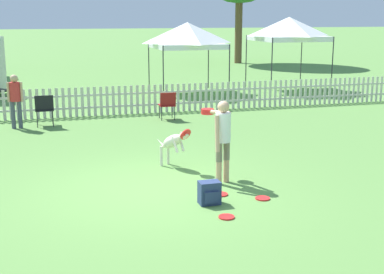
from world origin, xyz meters
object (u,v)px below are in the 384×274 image
object	(u,v)px
folding_chair_center	(167,103)
leaping_dog	(173,142)
frisbee_near_dog	(226,217)
spectator_standing	(15,97)
frisbee_near_handler	(263,198)
canopy_tent_main	(289,29)
folding_chair_blue_left	(44,107)
frisbee_midfield	(221,194)
canopy_tent_secondary	(187,35)
backpack_on_grass	(209,193)
handler_person	(221,131)

from	to	relation	value
folding_chair_center	leaping_dog	bearing A→B (deg)	80.31
leaping_dog	frisbee_near_dog	size ratio (longest dim) A/B	3.82
leaping_dog	spectator_standing	world-z (taller)	spectator_standing
frisbee_near_handler	leaping_dog	bearing A→B (deg)	113.20
frisbee_near_handler	spectator_standing	size ratio (longest dim) A/B	0.17
canopy_tent_main	folding_chair_blue_left	bearing A→B (deg)	-153.34
frisbee_near_handler	canopy_tent_main	bearing A→B (deg)	62.24
folding_chair_blue_left	spectator_standing	xyz separation A→B (m)	(-0.75, -0.06, 0.35)
leaping_dog	folding_chair_blue_left	world-z (taller)	folding_chair_blue_left
frisbee_near_handler	spectator_standing	bearing A→B (deg)	119.67
leaping_dog	frisbee_near_dog	bearing A→B (deg)	65.36
leaping_dog	frisbee_near_dog	world-z (taller)	leaping_dog
spectator_standing	frisbee_midfield	bearing A→B (deg)	118.70
canopy_tent_secondary	backpack_on_grass	bearing A→B (deg)	-104.23
frisbee_near_handler	frisbee_midfield	bearing A→B (deg)	146.99
frisbee_near_handler	folding_chair_blue_left	world-z (taller)	folding_chair_blue_left
folding_chair_center	canopy_tent_main	distance (m)	8.30
folding_chair_center	frisbee_midfield	bearing A→B (deg)	86.55
backpack_on_grass	frisbee_near_dog	bearing A→B (deg)	-84.98
leaping_dog	frisbee_midfield	world-z (taller)	leaping_dog
handler_person	frisbee_midfield	world-z (taller)	handler_person
backpack_on_grass	canopy_tent_secondary	world-z (taller)	canopy_tent_secondary
frisbee_midfield	backpack_on_grass	size ratio (longest dim) A/B	0.65
frisbee_near_dog	folding_chair_blue_left	xyz separation A→B (m)	(-2.52, 7.98, 0.53)
canopy_tent_secondary	spectator_standing	distance (m)	8.38
handler_person	backpack_on_grass	distance (m)	1.44
frisbee_near_handler	frisbee_near_dog	xyz separation A→B (m)	(-0.88, -0.64, 0.00)
folding_chair_blue_left	frisbee_near_dog	bearing A→B (deg)	107.70
frisbee_near_handler	frisbee_near_dog	world-z (taller)	same
frisbee_near_handler	folding_chair_center	distance (m)	7.35
handler_person	folding_chair_blue_left	bearing A→B (deg)	89.42
frisbee_midfield	frisbee_near_dog	bearing A→B (deg)	-104.54
folding_chair_blue_left	folding_chair_center	distance (m)	3.53
frisbee_midfield	folding_chair_center	size ratio (longest dim) A/B	0.30
backpack_on_grass	frisbee_midfield	bearing A→B (deg)	48.55
canopy_tent_main	folding_chair_center	bearing A→B (deg)	-141.93
frisbee_near_handler	backpack_on_grass	bearing A→B (deg)	178.33
handler_person	spectator_standing	distance (m)	7.25
canopy_tent_main	canopy_tent_secondary	world-z (taller)	canopy_tent_main
frisbee_midfield	canopy_tent_main	world-z (taller)	canopy_tent_main
leaping_dog	canopy_tent_secondary	xyz separation A→B (m)	(3.21, 10.26, 1.73)
folding_chair_center	canopy_tent_main	bearing A→B (deg)	-139.24
frisbee_near_dog	frisbee_midfield	world-z (taller)	same
canopy_tent_main	spectator_standing	size ratio (longest dim) A/B	2.01
backpack_on_grass	spectator_standing	world-z (taller)	spectator_standing
folding_chair_blue_left	spectator_standing	bearing A→B (deg)	4.65
backpack_on_grass	canopy_tent_secondary	bearing A→B (deg)	75.77
backpack_on_grass	canopy_tent_secondary	xyz separation A→B (m)	(3.17, 12.51, 2.09)
handler_person	canopy_tent_secondary	bearing A→B (deg)	50.73
frisbee_near_handler	canopy_tent_secondary	distance (m)	12.94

